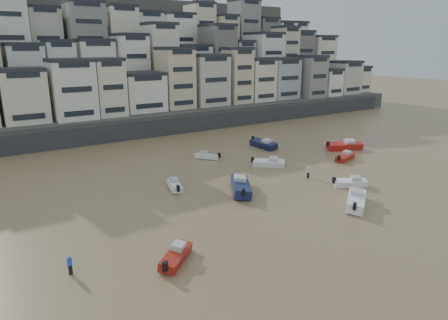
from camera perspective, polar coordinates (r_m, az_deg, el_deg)
harbor_wall at (r=83.32m, az=-10.23°, el=4.61°), size 140.00×3.00×3.50m
hillside at (r=120.91m, az=-16.09°, el=13.09°), size 141.04×66.00×50.00m
boat_a at (r=48.55m, az=18.36°, el=-5.27°), size 6.56×5.56×1.78m
boat_b at (r=55.05m, az=17.61°, el=-2.98°), size 4.79×3.71×1.27m
boat_c at (r=50.39m, az=2.40°, el=-3.56°), size 5.59×7.33×1.94m
boat_d at (r=67.39m, az=16.91°, el=0.55°), size 5.28×3.06×1.37m
boat_e at (r=61.36m, az=6.40°, el=-0.31°), size 5.09×4.67×1.42m
boat_f at (r=51.98m, az=-7.07°, el=-3.47°), size 2.54×4.71×1.22m
boat_g at (r=74.06m, az=16.85°, el=2.11°), size 7.17×4.63×1.86m
boat_h at (r=65.34m, az=-2.41°, el=0.70°), size 3.86×4.42×1.21m
boat_i at (r=72.70m, az=5.65°, el=2.42°), size 2.26×6.45×1.75m
boat_j at (r=35.21m, az=-6.89°, el=-13.27°), size 4.73×4.49×1.34m
person_blue at (r=35.45m, az=-21.16°, el=-13.74°), size 0.44×0.44×1.74m
person_pink at (r=56.95m, az=11.95°, el=-1.68°), size 0.44×0.44×1.74m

